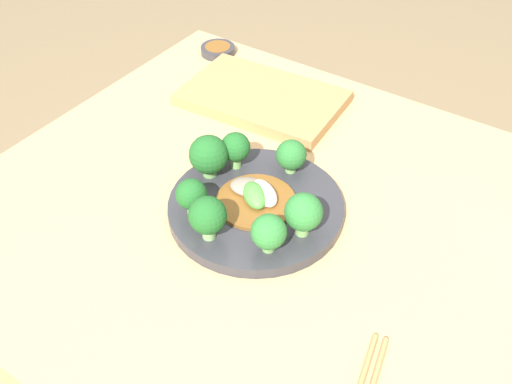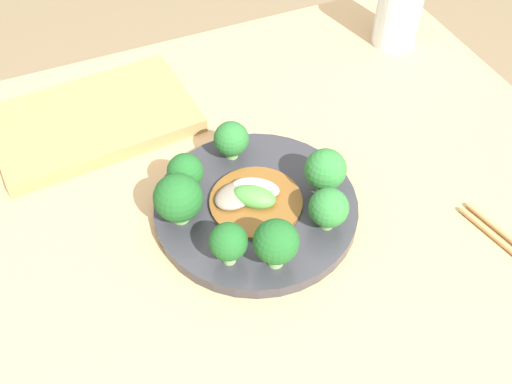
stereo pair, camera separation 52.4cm
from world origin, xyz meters
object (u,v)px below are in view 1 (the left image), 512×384
broccoli_northwest (269,232)px  broccoli_east (209,155)px  broccoli_north (208,216)px  broccoli_southeast (236,148)px  plate (256,207)px  broccoli_west (304,213)px  sauce_dish (218,50)px  broccoli_south (291,155)px  cutting_board (263,98)px  broccoli_northeast (191,195)px  stirfry_center (257,196)px

broccoli_northwest → broccoli_east: bearing=-26.9°
broccoli_north → broccoli_southeast: broccoli_north is taller
plate → broccoli_north: 0.10m
broccoli_north → broccoli_west: bearing=-142.9°
plate → broccoli_northwest: bearing=134.3°
broccoli_northwest → sauce_dish: 0.54m
sauce_dish → broccoli_south: bearing=142.2°
plate → sauce_dish: same height
broccoli_south → broccoli_west: 0.13m
broccoli_west → broccoli_northwest: size_ratio=1.16×
plate → broccoli_north: (0.01, 0.09, 0.05)m
broccoli_north → sauce_dish: broccoli_north is taller
broccoli_south → cutting_board: bearing=-45.2°
broccoli_west → broccoli_south: bearing=-51.6°
broccoli_south → broccoli_northeast: (0.06, 0.15, 0.00)m
broccoli_north → broccoli_east: (0.07, -0.10, -0.00)m
broccoli_southeast → broccoli_northwest: size_ratio=1.06×
broccoli_southeast → plate: bearing=144.3°
broccoli_north → broccoli_south: size_ratio=1.21×
broccoli_northeast → broccoli_northwest: size_ratio=1.02×
broccoli_southeast → broccoli_north: bearing=111.6°
broccoli_northeast → stirfry_center: size_ratio=0.50×
broccoli_north → broccoli_south: 0.17m
broccoli_south → broccoli_northwest: broccoli_northwest is taller
plate → broccoli_south: broccoli_south is taller
broccoli_northeast → broccoli_southeast: bearing=-85.4°
broccoli_northeast → stirfry_center: (-0.06, -0.07, -0.02)m
broccoli_northwest → broccoli_south: bearing=-68.6°
stirfry_center → broccoli_west: bearing=167.4°
stirfry_center → sauce_dish: stirfry_center is taller
sauce_dish → broccoli_west: bearing=138.9°
broccoli_south → broccoli_northwest: size_ratio=0.96×
broccoli_north → cutting_board: size_ratio=0.23×
plate → broccoli_west: broccoli_west is taller
broccoli_northeast → sauce_dish: bearing=-57.4°
broccoli_north → stirfry_center: 0.10m
broccoli_east → cutting_board: size_ratio=0.23×
broccoli_southeast → broccoli_northwest: 0.17m
broccoli_northeast → sauce_dish: 0.47m
broccoli_east → broccoli_northeast: bearing=111.1°
broccoli_north → plate: bearing=-99.5°
broccoli_north → stirfry_center: bearing=-97.7°
plate → cutting_board: bearing=-58.4°
broccoli_west → broccoli_southeast: 0.16m
broccoli_southeast → cutting_board: (0.07, -0.18, -0.04)m
plate → broccoli_west: size_ratio=3.89×
broccoli_north → broccoli_south: broccoli_north is taller
broccoli_northeast → broccoli_south: bearing=-112.8°
broccoli_northeast → broccoli_east: size_ratio=0.85×
cutting_board → broccoli_southeast: bearing=112.0°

